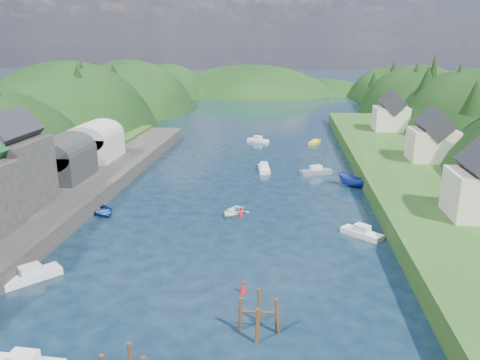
# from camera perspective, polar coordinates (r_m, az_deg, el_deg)

# --- Properties ---
(ground) EXTENTS (600.00, 600.00, 0.00)m
(ground) POSITION_cam_1_polar(r_m,az_deg,el_deg) (81.23, 1.56, 1.66)
(ground) COLOR black
(ground) RESTS_ON ground
(hillside_left) EXTENTS (44.00, 245.56, 52.00)m
(hillside_left) POSITION_cam_1_polar(r_m,az_deg,el_deg) (118.63, -19.73, 1.43)
(hillside_left) COLOR black
(hillside_left) RESTS_ON ground
(hillside_right) EXTENTS (36.00, 245.56, 48.00)m
(hillside_right) POSITION_cam_1_polar(r_m,az_deg,el_deg) (114.08, 25.72, 0.50)
(hillside_right) COLOR black
(hillside_right) RESTS_ON ground
(far_hills) EXTENTS (103.00, 68.00, 44.00)m
(far_hills) POSITION_cam_1_polar(r_m,az_deg,el_deg) (204.83, 4.49, 7.54)
(far_hills) COLOR black
(far_hills) RESTS_ON ground
(hill_trees) EXTENTS (90.42, 148.56, 12.92)m
(hill_trees) POSITION_cam_1_polar(r_m,az_deg,el_deg) (95.27, 2.65, 10.68)
(hill_trees) COLOR black
(hill_trees) RESTS_ON ground
(quay_left) EXTENTS (12.00, 110.00, 2.00)m
(quay_left) POSITION_cam_1_polar(r_m,az_deg,el_deg) (60.05, -24.34, -4.25)
(quay_left) COLOR #2D2B28
(quay_left) RESTS_ON ground
(boat_sheds) EXTENTS (7.00, 21.00, 7.50)m
(boat_sheds) POSITION_cam_1_polar(r_m,az_deg,el_deg) (76.01, -19.06, 3.81)
(boat_sheds) COLOR #2D2D30
(boat_sheds) RESTS_ON quay_left
(terrace_right) EXTENTS (16.00, 120.00, 2.40)m
(terrace_right) POSITION_cam_1_polar(r_m,az_deg,el_deg) (73.64, 20.74, -0.02)
(terrace_right) COLOR #234719
(terrace_right) RESTS_ON ground
(right_bank_cottages) EXTENTS (9.00, 59.24, 8.41)m
(right_bank_cottages) POSITION_cam_1_polar(r_m,az_deg,el_deg) (81.22, 21.68, 4.73)
(right_bank_cottages) COLOR beige
(right_bank_cottages) RESTS_ON terrace_right
(piling_cluster_far) EXTENTS (3.30, 3.07, 3.30)m
(piling_cluster_far) POSITION_cam_1_polar(r_m,az_deg,el_deg) (36.10, 2.27, -16.50)
(piling_cluster_far) COLOR #382314
(piling_cluster_far) RESTS_ON ground
(channel_buoy_near) EXTENTS (0.70, 0.70, 1.10)m
(channel_buoy_near) POSITION_cam_1_polar(r_m,az_deg,el_deg) (41.17, 0.39, -12.99)
(channel_buoy_near) COLOR #AF0E18
(channel_buoy_near) RESTS_ON ground
(channel_buoy_far) EXTENTS (0.70, 0.70, 1.10)m
(channel_buoy_far) POSITION_cam_1_polar(r_m,az_deg,el_deg) (58.17, 0.07, -3.91)
(channel_buoy_far) COLOR #AF0E18
(channel_buoy_far) RESTS_ON ground
(moored_boats) EXTENTS (37.94, 87.21, 2.03)m
(moored_boats) POSITION_cam_1_polar(r_m,az_deg,el_deg) (58.22, 1.11, -3.84)
(moored_boats) COLOR white
(moored_boats) RESTS_ON ground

